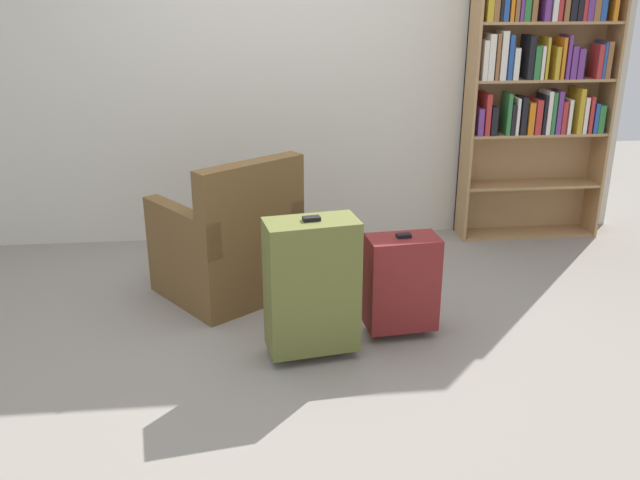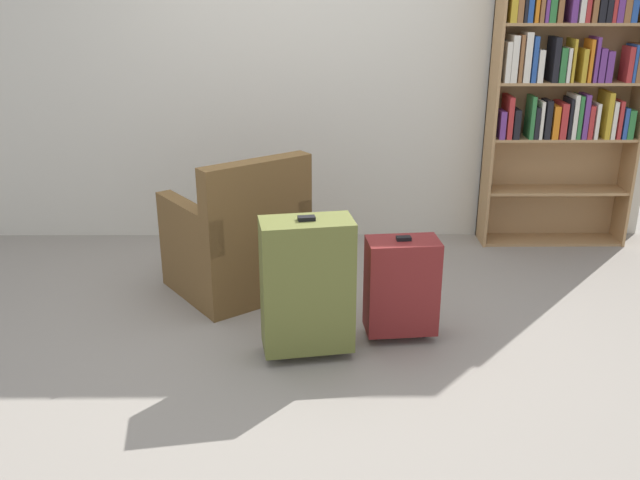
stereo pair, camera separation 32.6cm
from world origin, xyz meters
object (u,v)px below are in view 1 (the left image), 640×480
(suitcase_dark_red, at_px, (401,283))
(suitcase_olive, at_px, (312,286))
(mug, at_px, (304,282))
(bookshelf, at_px, (538,82))
(armchair, at_px, (229,247))

(suitcase_dark_red, distance_m, suitcase_olive, 0.55)
(mug, relative_size, suitcase_olive, 0.16)
(bookshelf, height_order, suitcase_dark_red, bookshelf)
(armchair, bearing_deg, suitcase_dark_red, -33.48)
(suitcase_dark_red, bearing_deg, mug, 126.92)
(mug, xyz_separation_m, suitcase_dark_red, (0.48, -0.64, 0.26))
(armchair, height_order, suitcase_olive, armchair)
(suitcase_dark_red, bearing_deg, suitcase_olive, -160.35)
(suitcase_dark_red, bearing_deg, armchair, 146.52)
(armchair, relative_size, mug, 8.15)
(bookshelf, distance_m, armchair, 2.55)
(mug, bearing_deg, suitcase_olive, -91.81)
(armchair, distance_m, suitcase_olive, 0.93)
(armchair, bearing_deg, suitcase_olive, -61.46)
(bookshelf, distance_m, suitcase_dark_red, 2.16)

